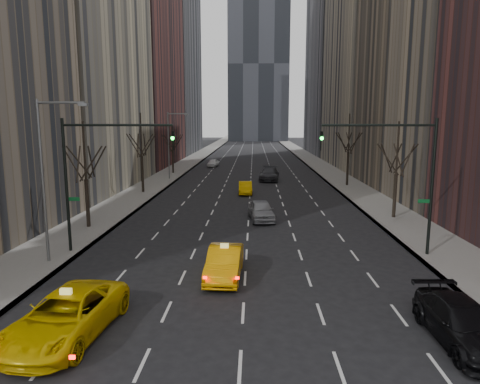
# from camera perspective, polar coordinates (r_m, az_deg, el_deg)

# --- Properties ---
(ground) EXTENTS (400.00, 400.00, 0.00)m
(ground) POSITION_cam_1_polar(r_m,az_deg,el_deg) (15.20, 0.00, -22.23)
(ground) COLOR black
(ground) RESTS_ON ground
(sidewalk_left) EXTENTS (4.50, 320.00, 0.15)m
(sidewalk_left) POSITION_cam_1_polar(r_m,az_deg,el_deg) (84.26, -6.80, 3.98)
(sidewalk_left) COLOR slate
(sidewalk_left) RESTS_ON ground
(sidewalk_right) EXTENTS (4.50, 320.00, 0.15)m
(sidewalk_right) POSITION_cam_1_polar(r_m,az_deg,el_deg) (84.14, 9.97, 3.90)
(sidewalk_right) COLOR slate
(sidewalk_right) RESTS_ON ground
(bld_left_far) EXTENTS (14.00, 28.00, 44.00)m
(bld_left_far) POSITION_cam_1_polar(r_m,az_deg,el_deg) (83.11, -14.23, 18.87)
(bld_left_far) COLOR brown
(bld_left_far) RESTS_ON ground
(bld_left_deep) EXTENTS (14.00, 30.00, 60.00)m
(bld_left_deep) POSITION_cam_1_polar(r_m,az_deg,el_deg) (113.28, -9.96, 20.51)
(bld_left_deep) COLOR slate
(bld_left_deep) RESTS_ON ground
(bld_right_far) EXTENTS (14.00, 28.00, 50.00)m
(bld_right_far) POSITION_cam_1_polar(r_m,az_deg,el_deg) (81.56, 18.05, 21.04)
(bld_right_far) COLOR #BAAE8E
(bld_right_far) RESTS_ON ground
(bld_right_deep) EXTENTS (14.00, 30.00, 58.00)m
(bld_right_deep) POSITION_cam_1_polar(r_m,az_deg,el_deg) (111.96, 13.52, 20.00)
(bld_right_deep) COLOR slate
(bld_right_deep) RESTS_ON ground
(tree_lw_b) EXTENTS (3.36, 3.50, 7.82)m
(tree_lw_b) POSITION_cam_1_polar(r_m,az_deg,el_deg) (33.60, -19.85, 1.59)
(tree_lw_b) COLOR black
(tree_lw_b) RESTS_ON ground
(tree_lw_c) EXTENTS (3.36, 3.50, 8.74)m
(tree_lw_c) POSITION_cam_1_polar(r_m,az_deg,el_deg) (48.71, -12.95, 4.55)
(tree_lw_c) COLOR black
(tree_lw_c) RESTS_ON ground
(tree_lw_d) EXTENTS (3.36, 3.50, 7.36)m
(tree_lw_d) POSITION_cam_1_polar(r_m,az_deg,el_deg) (66.26, -8.98, 5.49)
(tree_lw_d) COLOR black
(tree_lw_d) RESTS_ON ground
(tree_rw_b) EXTENTS (3.36, 3.50, 7.82)m
(tree_rw_b) POSITION_cam_1_polar(r_m,az_deg,el_deg) (37.04, 20.09, 2.25)
(tree_rw_b) COLOR black
(tree_rw_b) RESTS_ON ground
(tree_rw_c) EXTENTS (3.36, 3.50, 8.74)m
(tree_rw_c) POSITION_cam_1_polar(r_m,az_deg,el_deg) (54.33, 14.23, 4.98)
(tree_rw_c) COLOR black
(tree_rw_c) RESTS_ON ground
(traffic_mast_left) EXTENTS (6.69, 0.39, 8.00)m
(traffic_mast_left) POSITION_cam_1_polar(r_m,az_deg,el_deg) (26.80, -19.00, 3.59)
(traffic_mast_left) COLOR black
(traffic_mast_left) RESTS_ON ground
(traffic_mast_right) EXTENTS (6.69, 0.39, 8.00)m
(traffic_mast_right) POSITION_cam_1_polar(r_m,az_deg,el_deg) (26.51, 21.02, 3.42)
(traffic_mast_right) COLOR black
(traffic_mast_right) RESTS_ON ground
(streetlight_near) EXTENTS (2.83, 0.22, 9.00)m
(streetlight_near) POSITION_cam_1_polar(r_m,az_deg,el_deg) (25.66, -24.22, 3.33)
(streetlight_near) COLOR slate
(streetlight_near) RESTS_ON ground
(streetlight_far) EXTENTS (2.83, 0.22, 9.00)m
(streetlight_far) POSITION_cam_1_polar(r_m,az_deg,el_deg) (59.06, -9.19, 7.02)
(streetlight_far) COLOR slate
(streetlight_far) RESTS_ON ground
(taxi_suv) EXTENTS (3.39, 6.26, 1.67)m
(taxi_suv) POSITION_cam_1_polar(r_m,az_deg,el_deg) (17.75, -22.09, -15.02)
(taxi_suv) COLOR #E5BD04
(taxi_suv) RESTS_ON ground
(taxi_sedan) EXTENTS (1.84, 4.85, 1.58)m
(taxi_sedan) POSITION_cam_1_polar(r_m,az_deg,el_deg) (22.28, -2.06, -9.39)
(taxi_sedan) COLOR #EE9D05
(taxi_sedan) RESTS_ON ground
(silver_sedan_ahead) EXTENTS (2.45, 4.88, 1.60)m
(silver_sedan_ahead) POSITION_cam_1_polar(r_m,az_deg,el_deg) (34.94, 2.83, -2.44)
(silver_sedan_ahead) COLOR gray
(silver_sedan_ahead) RESTS_ON ground
(parked_suv_black) EXTENTS (2.26, 5.25, 1.51)m
(parked_suv_black) POSITION_cam_1_polar(r_m,az_deg,el_deg) (18.07, 27.53, -15.26)
(parked_suv_black) COLOR black
(parked_suv_black) RESTS_ON ground
(far_taxi) EXTENTS (1.58, 4.20, 1.37)m
(far_taxi) POSITION_cam_1_polar(r_m,az_deg,el_deg) (47.35, 0.72, 0.57)
(far_taxi) COLOR #E5A704
(far_taxi) RESTS_ON ground
(far_suv_grey) EXTENTS (3.04, 6.30, 1.77)m
(far_suv_grey) POSITION_cam_1_polar(r_m,az_deg,el_deg) (58.41, 3.92, 2.43)
(far_suv_grey) COLOR #2A2B2F
(far_suv_grey) RESTS_ON ground
(far_car_white) EXTENTS (2.04, 4.15, 1.36)m
(far_car_white) POSITION_cam_1_polar(r_m,az_deg,el_deg) (75.79, -3.64, 3.89)
(far_car_white) COLOR white
(far_car_white) RESTS_ON ground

